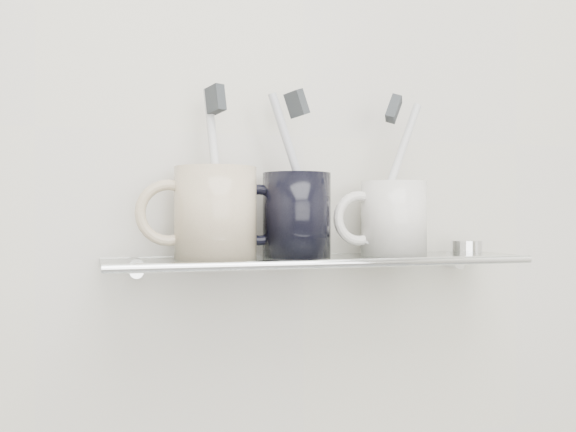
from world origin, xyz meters
name	(u,v)px	position (x,y,z in m)	size (l,w,h in m)	color
wall_back	(303,136)	(0.00, 1.10, 1.25)	(2.50, 2.50, 0.00)	beige
shelf_glass	(320,260)	(0.00, 1.04, 1.10)	(0.50, 0.12, 0.01)	silver
shelf_rail	(338,264)	(0.00, 0.98, 1.10)	(0.01, 0.01, 0.50)	silver
bracket_left	(136,271)	(-0.21, 1.09, 1.09)	(0.02, 0.02, 0.03)	silver
bracket_right	(454,263)	(0.21, 1.09, 1.09)	(0.02, 0.02, 0.03)	silver
mug_left	(216,213)	(-0.12, 1.04, 1.15)	(0.09, 0.09, 0.10)	beige
mug_left_handle	(169,213)	(-0.18, 1.04, 1.15)	(0.07, 0.07, 0.01)	beige
toothbrush_left	(216,170)	(-0.12, 1.04, 1.20)	(0.01, 0.01, 0.19)	white
bristles_left	(216,99)	(-0.12, 1.04, 1.28)	(0.01, 0.02, 0.03)	#2E3235
mug_center	(297,215)	(-0.03, 1.04, 1.15)	(0.08, 0.08, 0.10)	black
mug_center_handle	(259,215)	(-0.07, 1.04, 1.15)	(0.07, 0.07, 0.01)	black
toothbrush_center	(297,171)	(-0.03, 1.04, 1.20)	(0.01, 0.01, 0.19)	silver
bristles_center	(297,104)	(-0.03, 1.04, 1.28)	(0.01, 0.02, 0.03)	#2E3235
mug_right	(394,218)	(0.10, 1.04, 1.15)	(0.08, 0.08, 0.09)	silver
mug_right_handle	(359,218)	(0.05, 1.04, 1.15)	(0.07, 0.07, 0.01)	silver
toothbrush_right	(394,173)	(0.10, 1.04, 1.20)	(0.01, 0.01, 0.19)	silver
bristles_right	(394,109)	(0.10, 1.04, 1.28)	(0.01, 0.02, 0.03)	#2E3235
chrome_cap	(466,247)	(0.20, 1.04, 1.11)	(0.04, 0.04, 0.02)	silver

